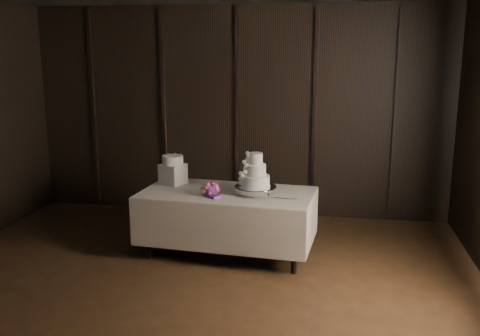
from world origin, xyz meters
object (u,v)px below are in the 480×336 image
Objects in this scene: cake_stand at (255,190)px; bouquet at (211,190)px; box_pedestal at (173,174)px; small_cake at (173,160)px; display_table at (227,220)px; wedding_cake at (253,173)px.

bouquet is (-0.50, -0.11, 0.01)m from cake_stand.
bouquet is 1.43× the size of box_pedestal.
box_pedestal is at bearing 144.48° from bouquet.
small_cake is (0.00, 0.00, 0.18)m from box_pedestal.
box_pedestal is (-0.73, 0.26, 0.47)m from display_table.
bouquet is 1.44× the size of small_cake.
display_table is at bearing -19.58° from box_pedestal.
bouquet is at bearing -133.82° from display_table.
box_pedestal is 0.18m from small_cake.
wedding_cake is at bearing -16.66° from box_pedestal.
small_cake is at bearing 0.00° from box_pedestal.
wedding_cake reaches higher than small_cake.
small_cake is at bearing 165.16° from display_table.
box_pedestal reaches higher than bouquet.
box_pedestal is (-1.04, 0.31, -0.12)m from wedding_cake.
bouquet reaches higher than cake_stand.
cake_stand is 1.30× the size of bouquet.
display_table is 1.01m from small_cake.
cake_stand is 1.86× the size of box_pedestal.
bouquet is 0.70m from box_pedestal.
wedding_cake is (-0.03, -0.02, 0.20)m from cake_stand.
display_table is 0.90m from box_pedestal.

